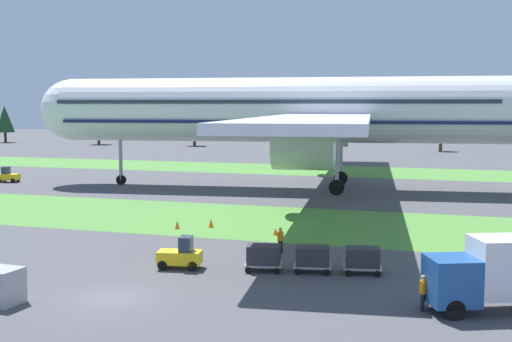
{
  "coord_description": "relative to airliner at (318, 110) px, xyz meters",
  "views": [
    {
      "loc": [
        16.62,
        -28.83,
        9.81
      ],
      "look_at": [
        -0.35,
        26.05,
        4.0
      ],
      "focal_mm": 45.73,
      "sensor_mm": 36.0,
      "label": 1
    }
  ],
  "objects": [
    {
      "name": "taxiway_marker_0",
      "position": [
        -5.53,
        -27.56,
        -8.97
      ],
      "size": [
        0.44,
        0.44,
        0.65
      ],
      "primitive_type": "cone",
      "color": "orange",
      "rests_on": "ground"
    },
    {
      "name": "cargo_dolly_second",
      "position": [
        7.67,
        -37.67,
        -8.38
      ],
      "size": [
        2.44,
        1.88,
        1.55
      ],
      "rotation": [
        0.0,
        0.0,
        1.76
      ],
      "color": "#A3A3A8",
      "rests_on": "ground"
    },
    {
      "name": "grass_strip_near",
      "position": [
        -1.04,
        -22.26,
        -9.29
      ],
      "size": [
        320.0,
        16.02,
        0.01
      ],
      "primitive_type": "cube",
      "color": "#4C8438",
      "rests_on": "ground"
    },
    {
      "name": "uld_container_0",
      "position": [
        -5.85,
        -48.22,
        -8.4
      ],
      "size": [
        2.12,
        1.75,
        1.78
      ],
      "primitive_type": "cube",
      "rotation": [
        0.0,
        0.0,
        -0.08
      ],
      "color": "#A3A3A8",
      "rests_on": "ground"
    },
    {
      "name": "pushback_tractor",
      "position": [
        -39.17,
        -4.87,
        -8.48
      ],
      "size": [
        2.74,
        1.61,
        1.97
      ],
      "rotation": [
        0.0,
        0.0,
        4.84
      ],
      "color": "yellow",
      "rests_on": "ground"
    },
    {
      "name": "ground_crew_loader",
      "position": [
        14.23,
        -43.14,
        -8.35
      ],
      "size": [
        0.36,
        0.56,
        1.74
      ],
      "rotation": [
        0.0,
        0.0,
        4.72
      ],
      "color": "black",
      "rests_on": "ground"
    },
    {
      "name": "airliner",
      "position": [
        0.0,
        0.0,
        0.0
      ],
      "size": [
        68.48,
        84.72,
        25.91
      ],
      "rotation": [
        0.0,
        0.0,
        1.69
      ],
      "color": "white",
      "rests_on": "ground"
    },
    {
      "name": "distant_tree_line",
      "position": [
        -8.22,
        71.01,
        -2.57
      ],
      "size": [
        202.9,
        7.71,
        12.4
      ],
      "color": "#4C3823",
      "rests_on": "ground"
    },
    {
      "name": "cargo_dolly_lead",
      "position": [
        4.82,
        -38.2,
        -8.38
      ],
      "size": [
        2.44,
        1.88,
        1.55
      ],
      "rotation": [
        0.0,
        0.0,
        1.76
      ],
      "color": "#A3A3A8",
      "rests_on": "ground"
    },
    {
      "name": "taxiway_marker_2",
      "position": [
        -3.19,
        -26.16,
        -8.95
      ],
      "size": [
        0.44,
        0.44,
        0.7
      ],
      "primitive_type": "cone",
      "color": "orange",
      "rests_on": "ground"
    },
    {
      "name": "ground_plane",
      "position": [
        -1.04,
        -45.73,
        -9.29
      ],
      "size": [
        400.0,
        400.0,
        0.0
      ],
      "primitive_type": "plane",
      "color": "#47474C"
    },
    {
      "name": "taxiway_marker_1",
      "position": [
        2.6,
        -27.62,
        -9.03
      ],
      "size": [
        0.44,
        0.44,
        0.52
      ],
      "primitive_type": "cone",
      "color": "orange",
      "rests_on": "ground"
    },
    {
      "name": "baggage_tug",
      "position": [
        -0.12,
        -39.13,
        -8.48
      ],
      "size": [
        2.79,
        1.76,
        1.97
      ],
      "rotation": [
        0.0,
        0.0,
        1.76
      ],
      "color": "yellow",
      "rests_on": "ground"
    },
    {
      "name": "grass_strip_far",
      "position": [
        -1.04,
        21.79,
        -9.29
      ],
      "size": [
        320.0,
        16.02,
        0.01
      ],
      "primitive_type": "cube",
      "color": "#4C8438",
      "rests_on": "ground"
    },
    {
      "name": "catering_truck",
      "position": [
        17.78,
        -42.2,
        -7.34
      ],
      "size": [
        7.31,
        4.79,
        3.58
      ],
      "rotation": [
        0.0,
        0.0,
        1.96
      ],
      "color": "#1E4C8E",
      "rests_on": "ground"
    },
    {
      "name": "taxiway_marker_3",
      "position": [
        19.53,
        -24.47,
        -9.05
      ],
      "size": [
        0.44,
        0.44,
        0.49
      ],
      "primitive_type": "cone",
      "color": "orange",
      "rests_on": "ground"
    },
    {
      "name": "cargo_dolly_third",
      "position": [
        10.52,
        -37.13,
        -8.38
      ],
      "size": [
        2.44,
        1.88,
        1.55
      ],
      "rotation": [
        0.0,
        0.0,
        1.76
      ],
      "color": "#A3A3A8",
      "rests_on": "ground"
    },
    {
      "name": "ground_crew_marshaller",
      "position": [
        4.56,
        -33.43,
        -8.35
      ],
      "size": [
        0.36,
        0.51,
        1.74
      ],
      "rotation": [
        0.0,
        0.0,
        4.22
      ],
      "color": "black",
      "rests_on": "ground"
    }
  ]
}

